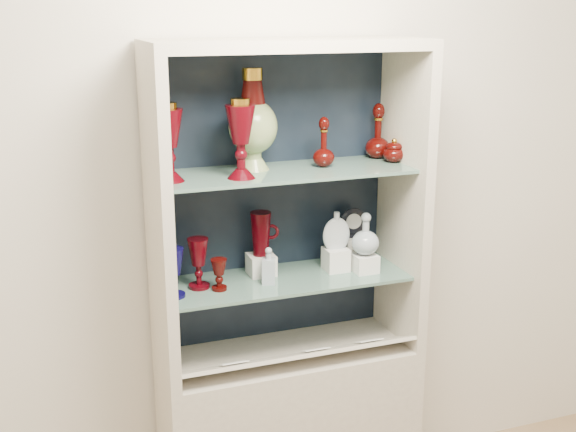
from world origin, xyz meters
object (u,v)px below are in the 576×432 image
object	(u,v)px
pedestal_lamp_left	(169,142)
ruby_decanter_a	(324,139)
ruby_pitcher	(261,234)
enamel_urn	(253,120)
clear_square_bottle	(269,265)
ruby_goblet_small	(219,275)
cameo_medallion	(353,222)
pedestal_lamp_right	(241,139)
ruby_decanter_b	(378,129)
lidded_bowl	(394,150)
cobalt_goblet	(174,273)
clear_round_decanter	(366,235)
ruby_goblet_tall	(198,263)
flat_flask	(336,230)

from	to	relation	value
pedestal_lamp_left	ruby_decanter_a	size ratio (longest dim) A/B	1.28
ruby_decanter_a	ruby_pitcher	bearing A→B (deg)	166.60
enamel_urn	clear_square_bottle	distance (m)	0.54
ruby_pitcher	clear_square_bottle	xyz separation A→B (m)	(-0.00, -0.10, -0.09)
enamel_urn	ruby_goblet_small	size ratio (longest dim) A/B	3.12
cameo_medallion	ruby_goblet_small	bearing A→B (deg)	-157.38
pedestal_lamp_right	ruby_decanter_b	bearing A→B (deg)	14.75
pedestal_lamp_left	ruby_decanter_a	distance (m)	0.59
pedestal_lamp_left	ruby_pitcher	world-z (taller)	pedestal_lamp_left
ruby_decanter_b	clear_square_bottle	world-z (taller)	ruby_decanter_b
pedestal_lamp_left	ruby_decanter_a	world-z (taller)	pedestal_lamp_left
pedestal_lamp_left	lidded_bowl	bearing A→B (deg)	2.08
enamel_urn	cameo_medallion	bearing A→B (deg)	5.42
enamel_urn	ruby_goblet_small	distance (m)	0.58
cobalt_goblet	ruby_goblet_small	world-z (taller)	cobalt_goblet
ruby_decanter_a	cameo_medallion	bearing A→B (deg)	26.33
lidded_bowl	cobalt_goblet	size ratio (longest dim) A/B	0.53
lidded_bowl	clear_round_decanter	xyz separation A→B (m)	(-0.13, -0.04, -0.32)
ruby_decanter_a	ruby_goblet_tall	size ratio (longest dim) A/B	1.11
enamel_urn	clear_square_bottle	xyz separation A→B (m)	(0.03, -0.09, -0.53)
ruby_goblet_small	clear_square_bottle	bearing A→B (deg)	0.06
pedestal_lamp_right	ruby_pitcher	xyz separation A→B (m)	(0.11, 0.13, -0.39)
pedestal_lamp_right	clear_round_decanter	distance (m)	0.65
ruby_pitcher	ruby_decanter_a	bearing A→B (deg)	9.14
cobalt_goblet	enamel_urn	bearing A→B (deg)	16.80
ruby_pitcher	pedestal_lamp_left	bearing A→B (deg)	-141.67
pedestal_lamp_left	cameo_medallion	size ratio (longest dim) A/B	2.16
pedestal_lamp_left	enamel_urn	bearing A→B (deg)	15.13
pedestal_lamp_left	ruby_pitcher	size ratio (longest dim) A/B	1.59
pedestal_lamp_right	clear_square_bottle	world-z (taller)	pedestal_lamp_right
ruby_goblet_small	enamel_urn	bearing A→B (deg)	28.68
ruby_goblet_tall	ruby_pitcher	distance (m)	0.27
pedestal_lamp_left	ruby_goblet_tall	world-z (taller)	pedestal_lamp_left
clear_square_bottle	cameo_medallion	size ratio (longest dim) A/B	1.14
enamel_urn	ruby_decanter_b	world-z (taller)	enamel_urn
lidded_bowl	clear_round_decanter	world-z (taller)	lidded_bowl
clear_round_decanter	cameo_medallion	xyz separation A→B (m)	(0.01, 0.14, 0.01)
ruby_pitcher	clear_square_bottle	size ratio (longest dim) A/B	1.20
lidded_bowl	ruby_goblet_tall	size ratio (longest dim) A/B	0.50
enamel_urn	cobalt_goblet	world-z (taller)	enamel_urn
ruby_decanter_b	ruby_pitcher	distance (m)	0.62
pedestal_lamp_right	cameo_medallion	bearing A→B (deg)	17.68
ruby_goblet_tall	lidded_bowl	bearing A→B (deg)	-0.84
cobalt_goblet	flat_flask	distance (m)	0.66
cobalt_goblet	ruby_pitcher	world-z (taller)	ruby_pitcher
cobalt_goblet	ruby_goblet_tall	size ratio (longest dim) A/B	0.95
cobalt_goblet	flat_flask	xyz separation A→B (m)	(0.65, 0.06, 0.08)
flat_flask	clear_round_decanter	size ratio (longest dim) A/B	0.95
pedestal_lamp_right	ruby_decanter_a	world-z (taller)	pedestal_lamp_right
lidded_bowl	cobalt_goblet	xyz separation A→B (m)	(-0.88, -0.04, -0.38)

